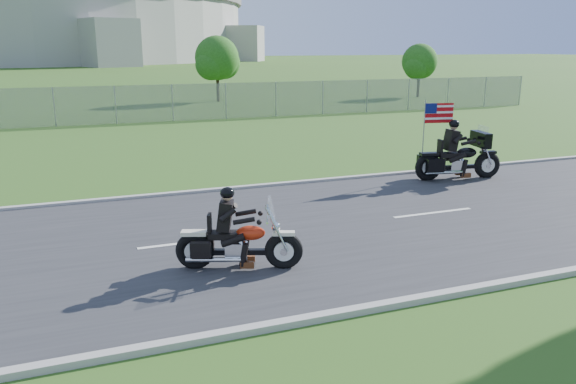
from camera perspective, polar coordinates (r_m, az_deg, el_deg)
name	(u,v)px	position (r m, az deg, el deg)	size (l,w,h in m)	color
ground	(281,233)	(12.49, -0.76, -4.21)	(420.00, 420.00, 0.00)	#2D531A
road	(281,232)	(12.48, -0.76, -4.12)	(120.00, 8.00, 0.04)	#28282B
curb_north	(232,189)	(16.18, -5.68, 0.32)	(120.00, 0.18, 0.12)	#9E9B93
curb_south	(369,309)	(9.05, 8.24, -11.64)	(120.00, 0.18, 0.12)	#9E9B93
fence	(54,107)	(31.27, -22.66, 7.98)	(60.00, 0.03, 2.00)	gray
stadium	(3,2)	(182.17, -26.98, 16.79)	(140.40, 140.40, 29.20)	#A3A099
tree_fence_near	(217,60)	(42.37, -7.18, 13.12)	(3.52, 3.28, 4.75)	#382316
tree_fence_far	(420,63)	(47.05, 13.23, 12.59)	(3.08, 2.87, 4.20)	#382316
motorcycle_lead	(237,244)	(10.40, -5.20, -5.26)	(2.27, 1.12, 1.59)	black
motorcycle_follow	(458,160)	(18.05, 16.89, 3.18)	(2.80, 1.11, 2.34)	black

